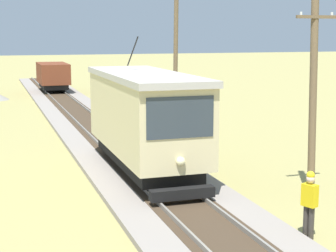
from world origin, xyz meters
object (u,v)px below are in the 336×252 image
(freight_car, at_px, (53,76))
(utility_pole_near_tram, at_px, (313,93))
(track_worker, at_px, (309,201))
(utility_pole_mid, at_px, (176,51))
(red_tram, at_px, (144,117))

(freight_car, height_order, utility_pole_near_tram, utility_pole_near_tram)
(utility_pole_near_tram, distance_m, track_worker, 4.65)
(freight_car, height_order, utility_pole_mid, utility_pole_mid)
(freight_car, bearing_deg, track_worker, -86.41)
(red_tram, xyz_separation_m, utility_pole_mid, (4.45, 9.58, 2.08))
(red_tram, height_order, track_worker, red_tram)
(freight_car, bearing_deg, red_tram, -89.99)
(freight_car, distance_m, utility_pole_near_tram, 33.90)
(utility_pole_near_tram, bearing_deg, red_tram, 137.92)
(utility_pole_mid, bearing_deg, track_worker, -97.18)
(red_tram, distance_m, utility_pole_mid, 10.77)
(red_tram, bearing_deg, track_worker, -72.65)
(red_tram, xyz_separation_m, utility_pole_near_tram, (4.45, -4.02, 1.16))
(utility_pole_mid, relative_size, track_worker, 4.68)
(freight_car, distance_m, track_worker, 37.02)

